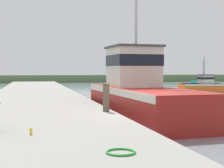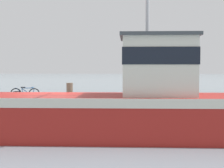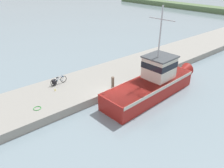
% 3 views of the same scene
% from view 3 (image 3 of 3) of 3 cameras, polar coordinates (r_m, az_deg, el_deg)
% --- Properties ---
extents(ground_plane, '(320.00, 320.00, 0.00)m').
position_cam_3_polar(ground_plane, '(20.55, 1.37, -4.81)').
color(ground_plane, gray).
extents(dock_pier, '(6.19, 80.00, 0.77)m').
position_cam_3_polar(dock_pier, '(23.21, -5.24, 0.14)').
color(dock_pier, gray).
rests_on(dock_pier, ground_plane).
extents(fishing_boat_main, '(3.63, 12.40, 8.43)m').
position_cam_3_polar(fishing_boat_main, '(21.67, 10.78, 0.46)').
color(fishing_boat_main, maroon).
rests_on(fishing_boat_main, ground_plane).
extents(bicycle_touring, '(0.45, 1.80, 0.77)m').
position_cam_3_polar(bicycle_touring, '(22.64, -14.12, 0.73)').
color(bicycle_touring, black).
rests_on(bicycle_touring, dock_pier).
extents(mooring_post, '(0.28, 0.28, 1.19)m').
position_cam_3_polar(mooring_post, '(21.12, 0.20, 0.37)').
color(mooring_post, brown).
rests_on(mooring_post, dock_pier).
extents(hose_coil, '(0.65, 0.65, 0.05)m').
position_cam_3_polar(hose_coil, '(19.30, -18.94, -6.02)').
color(hose_coil, green).
rests_on(hose_coil, dock_pier).
extents(water_bottle_by_bike, '(0.08, 0.08, 0.18)m').
position_cam_3_polar(water_bottle_by_bike, '(21.55, -14.65, -1.52)').
color(water_bottle_by_bike, yellow).
rests_on(water_bottle_by_bike, dock_pier).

